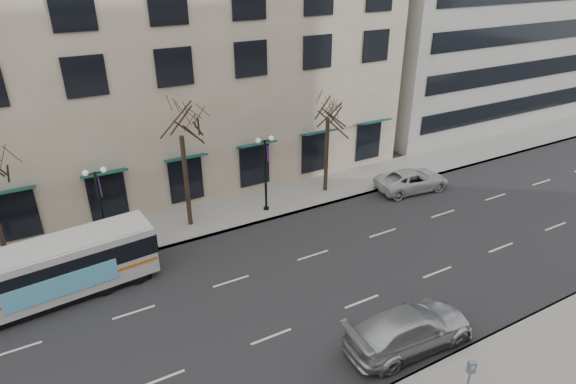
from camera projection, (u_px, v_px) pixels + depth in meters
ground at (250, 307)px, 23.26m from camera, size 160.00×160.00×0.00m
sidewalk_far at (261, 205)px, 32.43m from camera, size 80.00×4.00×0.15m
building_hotel at (91, 6)px, 33.49m from camera, size 40.00×20.00×24.00m
tree_far_mid at (180, 120)px, 27.07m from camera, size 3.60×3.60×8.55m
tree_far_right at (328, 104)px, 31.60m from camera, size 3.60×3.60×8.06m
lamp_post_left at (101, 207)px, 26.22m from camera, size 1.22×0.45×5.21m
lamp_post_right at (266, 171)px, 30.53m from camera, size 1.22×0.45×5.21m
city_bus at (37, 275)px, 22.81m from camera, size 11.37×3.43×3.04m
silver_car at (410, 329)px, 20.66m from camera, size 6.10×2.69×1.74m
white_pickup at (412, 180)px, 34.44m from camera, size 5.63×3.07×1.50m
pay_station at (471, 369)px, 18.30m from camera, size 0.35×0.29×1.38m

